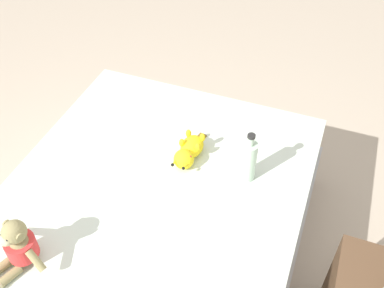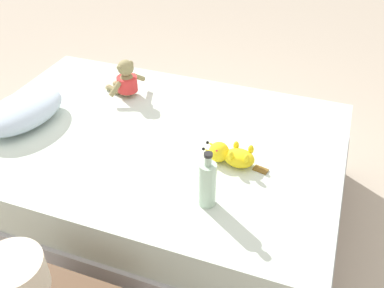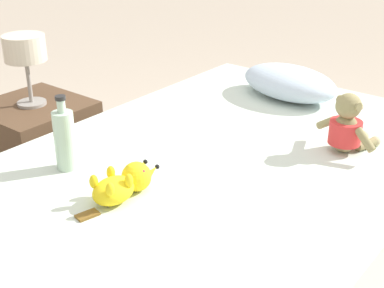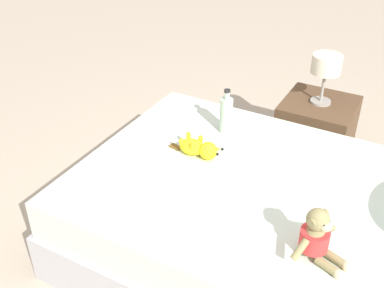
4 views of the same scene
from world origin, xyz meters
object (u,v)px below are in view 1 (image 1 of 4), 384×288
Objects in this scene: bed at (139,256)px; glass_bottle at (248,160)px; plush_monkey at (18,247)px; plush_yellow_creature at (189,151)px.

bed is 7.39× the size of glass_bottle.
plush_yellow_creature is (-0.42, -0.77, -0.05)m from plush_monkey.
glass_bottle is at bearing -133.73° from plush_monkey.
plush_yellow_creature is 0.31m from glass_bottle.
bed is at bearing 48.37° from glass_bottle.
plush_monkey is at bearing 43.65° from bed.
glass_bottle reaches higher than plush_monkey.
plush_yellow_creature is 1.20× the size of glass_bottle.
plush_monkey is 1.02× the size of glass_bottle.
plush_monkey is at bearing 46.27° from glass_bottle.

